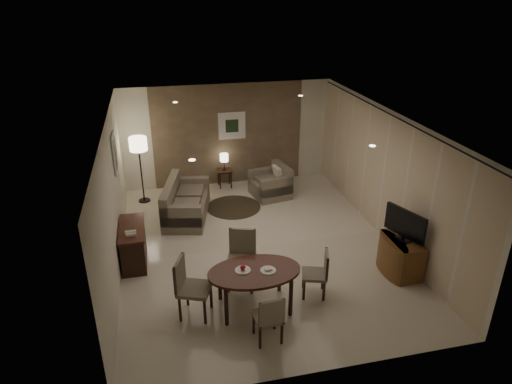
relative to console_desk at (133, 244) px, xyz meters
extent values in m
cube|color=beige|center=(2.49, 0.00, -0.38)|extent=(5.50, 7.00, 0.00)
cube|color=white|center=(2.49, 0.00, 2.33)|extent=(5.50, 7.00, 0.00)
cube|color=#77654A|center=(2.49, 3.50, 0.98)|extent=(5.50, 0.00, 2.70)
cube|color=silver|center=(-0.26, 0.00, 0.98)|extent=(0.00, 7.00, 2.70)
cube|color=silver|center=(5.24, 0.00, 0.98)|extent=(0.00, 7.00, 2.70)
cube|color=#77654A|center=(2.49, 3.48, 0.98)|extent=(3.96, 0.03, 2.70)
cylinder|color=black|center=(5.17, 0.00, 2.27)|extent=(0.03, 6.80, 0.03)
cube|color=silver|center=(2.59, 3.46, 1.23)|extent=(0.72, 0.03, 0.72)
cube|color=black|center=(2.59, 3.44, 1.23)|extent=(0.34, 0.01, 0.34)
cube|color=silver|center=(-0.23, 1.20, 1.48)|extent=(0.03, 0.60, 0.80)
cube|color=gray|center=(-0.21, 1.20, 1.48)|extent=(0.01, 0.46, 0.64)
cylinder|color=white|center=(1.09, -1.80, 2.31)|extent=(0.10, 0.10, 0.01)
cylinder|color=white|center=(3.89, -1.80, 2.31)|extent=(0.10, 0.10, 0.01)
cylinder|color=white|center=(1.09, 1.80, 2.31)|extent=(0.10, 0.10, 0.01)
cylinder|color=white|center=(3.89, 1.80, 2.31)|extent=(0.10, 0.10, 0.01)
cylinder|color=white|center=(1.80, -1.85, 0.36)|extent=(0.26, 0.26, 0.02)
cylinder|color=white|center=(2.20, -1.95, 0.36)|extent=(0.26, 0.26, 0.02)
sphere|color=red|center=(1.80, -1.85, 0.41)|extent=(0.09, 0.09, 0.09)
cube|color=white|center=(2.20, -1.95, 0.38)|extent=(0.12, 0.08, 0.03)
cylinder|color=#3A3020|center=(2.32, 1.91, -0.37)|extent=(1.32, 1.32, 0.01)
camera|label=1|loc=(0.61, -7.97, 4.60)|focal=32.00mm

